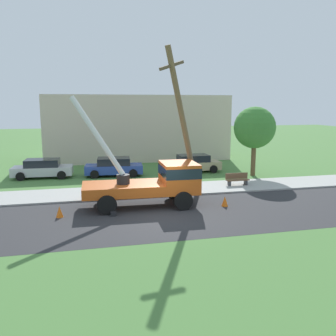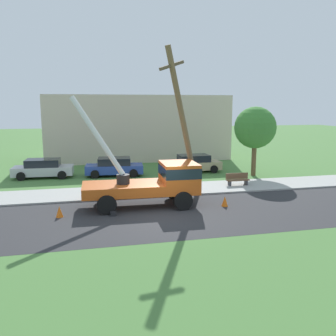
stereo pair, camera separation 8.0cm
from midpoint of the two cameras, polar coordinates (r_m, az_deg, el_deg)
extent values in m
plane|color=#477538|center=(29.86, -5.96, -0.72)|extent=(120.00, 120.00, 0.00)
cube|color=#2B2B2D|center=(18.35, -1.06, -7.47)|extent=(80.00, 7.09, 0.01)
cube|color=#9E9E99|center=(23.29, -3.80, -3.60)|extent=(80.00, 3.37, 0.10)
cube|color=#C65119|center=(19.70, -7.21, -3.25)|extent=(4.37, 2.53, 0.55)
cube|color=#C65119|center=(20.05, 1.62, -1.41)|extent=(1.97, 2.46, 1.60)
cube|color=#19232D|center=(19.99, 1.63, -0.42)|extent=(1.99, 2.48, 0.56)
cylinder|color=black|center=(19.59, -7.19, -1.75)|extent=(0.70, 0.70, 0.50)
cylinder|color=silver|center=(19.86, -11.17, 5.00)|extent=(2.85, 1.73, 4.26)
cube|color=black|center=(18.51, -8.66, -7.12)|extent=(0.31, 0.31, 0.20)
cube|color=black|center=(21.30, -9.08, -4.86)|extent=(0.31, 0.31, 0.20)
cylinder|color=black|center=(19.15, 2.31, -5.19)|extent=(1.00, 0.30, 1.00)
cylinder|color=black|center=(21.41, 0.77, -3.55)|extent=(1.00, 0.30, 1.00)
cylinder|color=black|center=(18.63, -9.69, -5.75)|extent=(1.00, 0.30, 1.00)
cylinder|color=black|center=(20.95, -9.92, -4.00)|extent=(1.00, 0.30, 1.00)
cylinder|color=brown|center=(21.06, 2.38, 6.72)|extent=(2.64, 1.74, 8.72)
cube|color=brown|center=(20.44, 0.47, 15.82)|extent=(1.61, 1.04, 0.67)
cone|color=orange|center=(20.14, 8.80, -5.18)|extent=(0.36, 0.36, 0.56)
cone|color=orange|center=(18.79, -16.81, -6.61)|extent=(0.36, 0.36, 0.56)
cone|color=orange|center=(21.82, 2.37, -3.89)|extent=(0.36, 0.36, 0.56)
cube|color=#B7B7BF|center=(29.14, -19.16, -0.39)|extent=(4.49, 2.03, 0.65)
cube|color=black|center=(29.04, -19.22, 0.78)|extent=(2.55, 1.78, 0.55)
cylinder|color=black|center=(28.11, -16.48, -1.08)|extent=(0.64, 0.22, 0.64)
cylinder|color=black|center=(29.87, -16.13, -0.43)|extent=(0.64, 0.22, 0.64)
cylinder|color=black|center=(28.57, -22.28, -1.24)|extent=(0.64, 0.22, 0.64)
cylinder|color=black|center=(30.31, -21.59, -0.60)|extent=(0.64, 0.22, 0.64)
cube|color=#263F99|center=(28.61, -8.57, -0.13)|extent=(4.55, 2.20, 0.65)
cube|color=black|center=(28.51, -8.60, 1.06)|extent=(2.61, 1.88, 0.55)
cylinder|color=black|center=(27.79, -5.58, -0.84)|extent=(0.64, 0.22, 0.64)
cylinder|color=black|center=(29.55, -5.73, -0.19)|extent=(0.64, 0.22, 0.64)
cylinder|color=black|center=(27.82, -11.56, -0.98)|extent=(0.64, 0.22, 0.64)
cylinder|color=black|center=(29.59, -11.36, -0.33)|extent=(0.64, 0.22, 0.64)
cube|color=tan|center=(30.02, 3.89, 0.43)|extent=(4.41, 1.83, 0.65)
cube|color=black|center=(29.92, 3.90, 1.57)|extent=(2.47, 1.67, 0.55)
cylinder|color=black|center=(29.69, 7.08, -0.17)|extent=(0.64, 0.22, 0.64)
cylinder|color=black|center=(31.35, 5.92, 0.39)|extent=(0.64, 0.22, 0.64)
cylinder|color=black|center=(28.80, 1.67, -0.42)|extent=(0.64, 0.22, 0.64)
cylinder|color=black|center=(30.51, 0.78, 0.17)|extent=(0.64, 0.22, 0.64)
cube|color=brown|center=(25.03, 10.80, -1.86)|extent=(1.60, 0.44, 0.06)
cube|color=brown|center=(25.16, 10.63, -1.22)|extent=(1.60, 0.06, 0.40)
cube|color=#333338|center=(24.84, 9.51, -2.44)|extent=(0.10, 0.40, 0.45)
cube|color=#333338|center=(25.33, 12.02, -2.29)|extent=(0.10, 0.40, 0.45)
cylinder|color=brown|center=(29.00, 13.22, 2.26)|extent=(0.36, 0.36, 3.50)
sphere|color=#3D7F33|center=(28.81, 13.38, 6.21)|extent=(3.20, 3.20, 3.20)
cube|color=beige|center=(37.32, -4.94, 6.38)|extent=(18.00, 6.00, 6.40)
camera|label=1|loc=(0.04, -90.11, -0.02)|focal=38.78mm
camera|label=2|loc=(0.04, 89.89, 0.02)|focal=38.78mm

